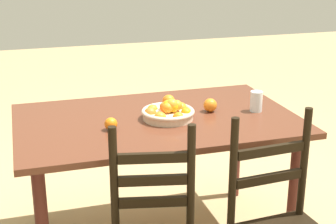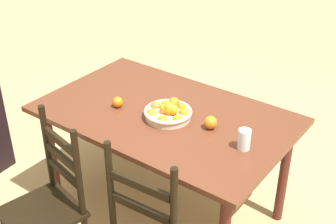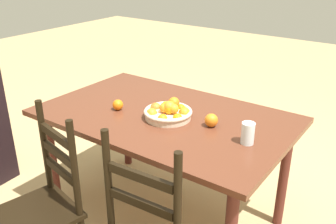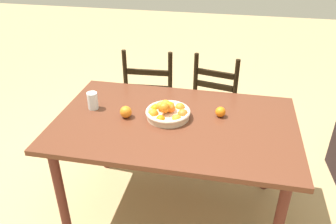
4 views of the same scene
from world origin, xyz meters
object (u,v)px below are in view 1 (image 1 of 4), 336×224
object	(u,v)px
orange_loose_1	(210,105)
dining_table	(157,132)
drinking_glass	(256,101)
fruit_bowl	(168,112)
orange_loose_0	(111,124)

from	to	relation	value
orange_loose_1	dining_table	bearing A→B (deg)	2.23
dining_table	drinking_glass	world-z (taller)	drinking_glass
dining_table	fruit_bowl	size ratio (longest dim) A/B	5.28
orange_loose_0	orange_loose_1	size ratio (longest dim) A/B	0.87
fruit_bowl	orange_loose_0	world-z (taller)	fruit_bowl
orange_loose_1	orange_loose_0	bearing A→B (deg)	12.35
dining_table	orange_loose_1	xyz separation A→B (m)	(-0.32, -0.01, 0.13)
dining_table	drinking_glass	bearing A→B (deg)	174.49
orange_loose_1	drinking_glass	distance (m)	0.26
dining_table	fruit_bowl	world-z (taller)	fruit_bowl
fruit_bowl	dining_table	bearing A→B (deg)	-35.14
orange_loose_1	drinking_glass	xyz separation A→B (m)	(-0.25, 0.07, 0.02)
dining_table	orange_loose_0	xyz separation A→B (m)	(0.28, 0.12, 0.12)
fruit_bowl	drinking_glass	size ratio (longest dim) A/B	2.49
dining_table	orange_loose_1	bearing A→B (deg)	-177.77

